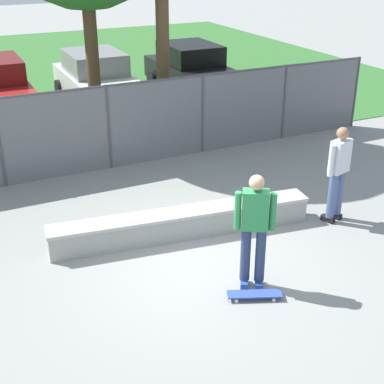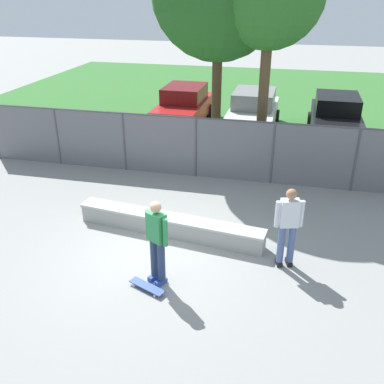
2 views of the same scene
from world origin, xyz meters
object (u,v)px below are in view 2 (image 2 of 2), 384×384
car_red (184,106)px  bystander (288,225)px  car_black (336,117)px  skateboarder (157,239)px  skateboard (147,287)px  concrete_ledge (169,225)px  car_white (253,111)px

car_red → bystander: size_ratio=2.32×
car_black → bystander: (-1.58, -9.31, 0.17)m
skateboarder → car_black: skateboarder is taller
car_red → skateboard: bearing=-79.8°
concrete_ledge → car_white: bearing=82.7°
bystander → car_white: bearing=100.0°
car_red → car_white: (2.97, -0.28, 0.00)m
bystander → car_red: bearing=115.6°
car_white → bystander: 9.51m
concrete_ledge → car_black: car_black is taller
car_white → concrete_ledge: bearing=-97.3°
concrete_ledge → car_white: size_ratio=1.12×
concrete_ledge → car_white: car_white is taller
skateboard → car_white: bearing=84.9°
car_red → car_white: bearing=-5.4°
skateboard → bystander: (2.63, 1.47, 0.94)m
car_white → bystander: bearing=-80.0°
skateboard → car_red: size_ratio=0.19×
car_white → car_black: 3.23m
car_white → skateboarder: bearing=-94.5°
skateboarder → car_red: 11.01m
concrete_ledge → car_red: car_red is taller
skateboarder → skateboard: 1.00m
skateboarder → car_red: (-2.15, 10.80, -0.17)m
skateboard → car_white: 10.91m
skateboard → car_red: bearing=100.2°
skateboarder → car_black: 11.23m
car_black → bystander: bearing=-99.6°
skateboard → bystander: size_ratio=0.45×
skateboard → car_white: size_ratio=0.19×
car_red → skateboarder: bearing=-78.8°
bystander → skateboarder: bearing=-155.1°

